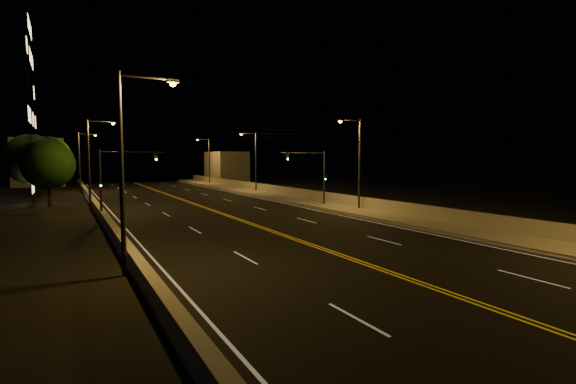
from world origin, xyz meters
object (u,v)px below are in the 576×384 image
streetlight_5 (92,158)px  streetlight_6 (82,158)px  streetlight_3 (208,158)px  traffic_signal_right (315,171)px  tree_0 (48,164)px  tree_1 (32,159)px  streetlight_2 (254,158)px  streetlight_4 (128,159)px  traffic_signal_left (115,175)px  tree_2 (47,163)px  tree_3 (49,157)px  streetlight_1 (357,158)px

streetlight_5 → streetlight_6: 23.83m
streetlight_3 → traffic_signal_right: 40.15m
tree_0 → tree_1: 5.90m
streetlight_5 → streetlight_6: bearing=90.0°
traffic_signal_right → streetlight_2: bearing=85.3°
streetlight_4 → tree_0: size_ratio=1.25×
streetlight_6 → traffic_signal_right: size_ratio=1.51×
streetlight_6 → streetlight_3: bearing=22.8°
streetlight_5 → traffic_signal_left: (1.16, -7.26, -1.34)m
traffic_signal_right → tree_1: bearing=143.6°
streetlight_3 → traffic_signal_left: 44.94m
traffic_signal_left → tree_0: size_ratio=0.83×
streetlight_2 → traffic_signal_right: size_ratio=1.51×
traffic_signal_left → tree_2: (-5.38, 28.94, 0.60)m
streetlight_3 → streetlight_5: size_ratio=1.00×
streetlight_3 → tree_3: 26.55m
tree_3 → streetlight_5: bearing=-80.9°
tree_2 → streetlight_4: bearing=-84.7°
streetlight_1 → traffic_signal_left: 20.83m
streetlight_6 → tree_1: 13.57m
streetlight_5 → streetlight_2: bearing=28.3°
streetlight_3 → tree_1: bearing=-141.4°
streetlight_2 → streetlight_3: 21.32m
streetlight_2 → tree_1: 26.84m
traffic_signal_left → tree_0: bearing=110.5°
streetlight_4 → streetlight_6: 48.00m
tree_0 → tree_1: tree_1 is taller
traffic_signal_left → streetlight_3: bearing=63.2°
traffic_signal_right → streetlight_5: bearing=159.9°
streetlight_1 → traffic_signal_left: (-20.25, 4.68, -1.34)m
streetlight_6 → streetlight_4: bearing=-90.0°
tree_0 → tree_2: bearing=91.9°
streetlight_4 → traffic_signal_left: 17.01m
streetlight_1 → streetlight_2: (0.00, 23.46, 0.00)m
streetlight_4 → tree_2: streetlight_4 is taller
tree_1 → tree_2: 10.38m
streetlight_2 → tree_2: (-25.64, 10.16, -0.74)m
tree_2 → streetlight_6: bearing=26.8°
streetlight_3 → tree_3: (-25.50, -7.38, 0.10)m
streetlight_2 → streetlight_3: same height
tree_1 → tree_3: 14.13m
tree_3 → tree_1: bearing=-95.4°
traffic_signal_right → tree_3: bearing=126.2°
streetlight_1 → tree_2: (-25.64, 33.62, -0.74)m
streetlight_2 → traffic_signal_right: bearing=-94.7°
streetlight_1 → streetlight_4: size_ratio=1.00×
streetlight_1 → streetlight_4: same height
streetlight_4 → streetlight_1: bearing=29.7°
streetlight_1 → tree_3: size_ratio=1.06×
streetlight_2 → streetlight_6: size_ratio=1.00×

